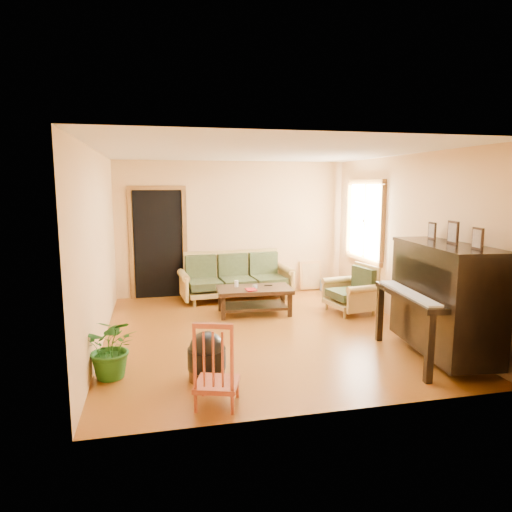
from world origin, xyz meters
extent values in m
plane|color=#64320D|center=(0.00, 0.00, 0.00)|extent=(5.00, 5.00, 0.00)
cube|color=black|center=(-1.45, 2.48, 1.02)|extent=(1.08, 0.16, 2.05)
cube|color=white|center=(2.21, 1.30, 1.50)|extent=(0.12, 1.36, 1.46)
cube|color=olive|center=(-0.03, 1.99, 0.45)|extent=(2.14, 1.05, 0.89)
cube|color=black|center=(0.08, 0.94, 0.22)|extent=(1.26, 0.74, 0.45)
cube|color=olive|center=(1.68, 0.67, 0.41)|extent=(0.90, 0.93, 0.81)
cube|color=black|center=(1.95, -1.48, 0.72)|extent=(1.11, 1.71, 1.43)
cylinder|color=black|center=(-1.00, -1.49, 0.20)|extent=(0.43, 0.43, 0.41)
cube|color=maroon|center=(-0.97, -2.12, 0.44)|extent=(0.53, 0.55, 0.88)
cube|color=#C58A41|center=(1.60, 2.43, 0.31)|extent=(0.46, 0.12, 0.62)
cylinder|color=#34539D|center=(1.85, 2.29, 0.11)|extent=(0.23, 0.23, 0.23)
imported|color=#1E5317|center=(-2.02, -1.22, 0.36)|extent=(0.77, 0.71, 0.71)
imported|color=maroon|center=(-0.10, 0.76, 0.46)|extent=(0.17, 0.23, 0.02)
cylinder|color=silver|center=(-0.20, 1.07, 0.50)|extent=(0.08, 0.08, 0.11)
cylinder|color=silver|center=(0.09, 0.92, 0.47)|extent=(0.10, 0.10, 0.05)
cube|color=black|center=(0.35, 1.04, 0.45)|extent=(0.14, 0.05, 0.01)
camera|label=1|loc=(-1.52, -6.31, 2.14)|focal=32.00mm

